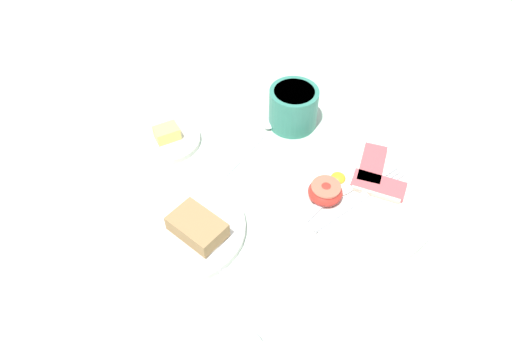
{
  "coord_description": "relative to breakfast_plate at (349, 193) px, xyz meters",
  "views": [
    {
      "loc": [
        -0.15,
        -0.41,
        0.6
      ],
      "look_at": [
        -0.01,
        0.1,
        0.02
      ],
      "focal_mm": 35.0,
      "sensor_mm": 36.0,
      "label": 1
    }
  ],
  "objects": [
    {
      "name": "teaspoon_near_cup",
      "position": [
        -0.08,
        0.18,
        -0.0
      ],
      "size": [
        0.16,
        0.14,
        0.01
      ],
      "rotation": [
        0.0,
        0.0,
        0.71
      ],
      "color": "silver",
      "rests_on": "ground_plane"
    },
    {
      "name": "bread_plate",
      "position": [
        -0.26,
        0.0,
        0.0
      ],
      "size": [
        0.18,
        0.18,
        0.04
      ],
      "color": "silver",
      "rests_on": "ground_plane"
    },
    {
      "name": "teaspoon_by_saucer",
      "position": [
        -0.21,
        -0.18,
        -0.0
      ],
      "size": [
        0.04,
        0.19,
        0.01
      ],
      "rotation": [
        0.0,
        0.0,
        4.83
      ],
      "color": "silver",
      "rests_on": "ground_plane"
    },
    {
      "name": "ground_plane",
      "position": [
        -0.11,
        -0.03,
        -0.01
      ],
      "size": [
        3.0,
        3.0,
        0.0
      ],
      "primitive_type": "plane",
      "color": "#B7CCB7"
    },
    {
      "name": "butter_dish",
      "position": [
        -0.25,
        0.19,
        -0.0
      ],
      "size": [
        0.11,
        0.11,
        0.03
      ],
      "color": "silver",
      "rests_on": "ground_plane"
    },
    {
      "name": "breakfast_plate",
      "position": [
        0.0,
        0.0,
        0.0
      ],
      "size": [
        0.26,
        0.26,
        0.04
      ],
      "color": "silver",
      "rests_on": "ground_plane"
    },
    {
      "name": "sugar_cup",
      "position": [
        -0.03,
        0.18,
        0.03
      ],
      "size": [
        0.08,
        0.08,
        0.07
      ],
      "color": "#337F6B",
      "rests_on": "ground_plane"
    }
  ]
}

